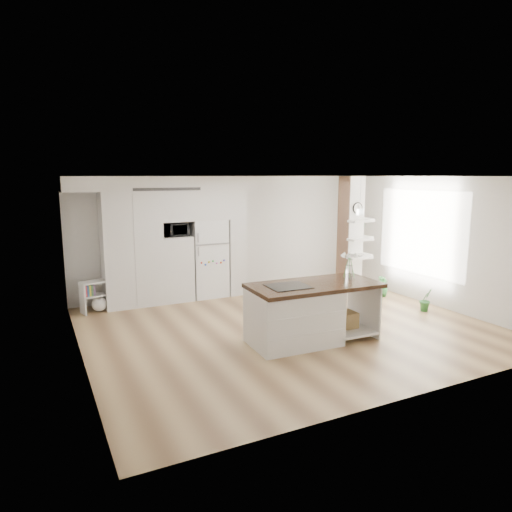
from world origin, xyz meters
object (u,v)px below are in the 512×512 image
(bookshelf, at_px, (97,298))
(kitchen_island, at_px, (300,313))
(floor_plant_a, at_px, (426,300))
(refrigerator, at_px, (208,258))

(bookshelf, bearing_deg, kitchen_island, -64.31)
(kitchen_island, height_order, floor_plant_a, kitchen_island)
(refrigerator, height_order, bookshelf, refrigerator)
(kitchen_island, bearing_deg, bookshelf, 132.42)
(refrigerator, bearing_deg, bookshelf, -175.85)
(refrigerator, xyz_separation_m, floor_plant_a, (3.52, -3.09, -0.64))
(refrigerator, relative_size, kitchen_island, 0.80)
(bookshelf, height_order, floor_plant_a, bookshelf)
(refrigerator, distance_m, kitchen_island, 3.49)
(kitchen_island, relative_size, floor_plant_a, 4.60)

